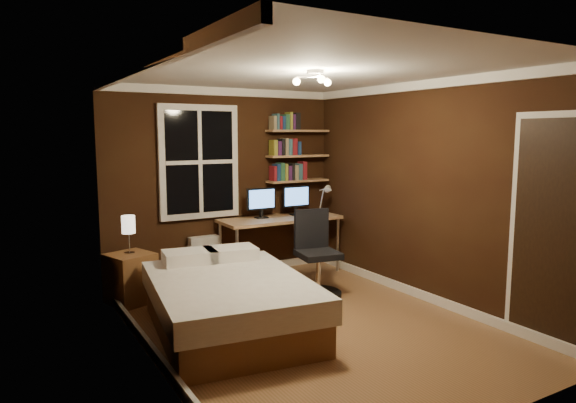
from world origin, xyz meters
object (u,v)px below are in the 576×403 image
bed (229,302)px  bedside_lamp (129,235)px  monitor_left (261,203)px  office_chair (316,263)px  monitor_right (296,200)px  desk_lamp (325,199)px  nightstand (131,278)px  desk (280,222)px  radiator (204,259)px

bed → bedside_lamp: bedside_lamp is taller
monitor_left → office_chair: size_ratio=0.41×
monitor_right → desk_lamp: size_ratio=0.96×
bedside_lamp → monitor_right: monitor_right is taller
nightstand → desk: size_ratio=0.34×
bedside_lamp → radiator: (1.04, 0.40, -0.49)m
radiator → office_chair: 1.55m
bedside_lamp → radiator: 1.22m
radiator → office_chair: size_ratio=0.58×
desk_lamp → monitor_right: bearing=155.6°
monitor_left → bedside_lamp: bearing=-171.7°
bed → office_chair: size_ratio=2.10×
office_chair → bedside_lamp: bearing=166.6°
bedside_lamp → office_chair: size_ratio=0.43×
monitor_left → office_chair: bearing=-81.1°
desk → monitor_left: bearing=161.3°
bed → office_chair: 1.46m
nightstand → desk: (2.06, 0.18, 0.44)m
bed → desk: bearing=54.5°
bedside_lamp → monitor_right: (2.36, 0.27, 0.20)m
bedside_lamp → office_chair: office_chair is taller
desk → office_chair: size_ratio=1.63×
bedside_lamp → bed: bearing=-64.9°
desk → monitor_left: size_ratio=3.94×
nightstand → desk_lamp: desk_lamp is taller
monitor_left → desk_lamp: size_ratio=0.96×
desk → monitor_right: bearing=15.4°
monitor_right → monitor_left: bearing=180.0°
nightstand → desk: desk is taller
radiator → desk: 1.12m
bedside_lamp → monitor_left: (1.81, 0.27, 0.20)m
nightstand → bedside_lamp: size_ratio=1.31×
bedside_lamp → office_chair: bearing=-22.5°
nightstand → monitor_right: size_ratio=1.35×
bedside_lamp → monitor_left: 1.84m
monitor_right → office_chair: (-0.37, -1.09, -0.60)m
nightstand → desk_lamp: 2.82m
monitor_right → desk_lamp: bearing=-24.4°
bed → radiator: bearing=84.4°
radiator → monitor_right: 1.49m
bedside_lamp → desk: 2.07m
nightstand → monitor_left: size_ratio=1.35×
bed → bedside_lamp: 1.56m
desk → desk_lamp: bearing=-7.1°
bed → radiator: 1.79m
monitor_left → monitor_right: bearing=0.0°
office_chair → desk: bearing=94.9°
office_chair → monitor_right: bearing=80.1°
bedside_lamp → desk_lamp: desk_lamp is taller
desk_lamp → office_chair: size_ratio=0.43×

